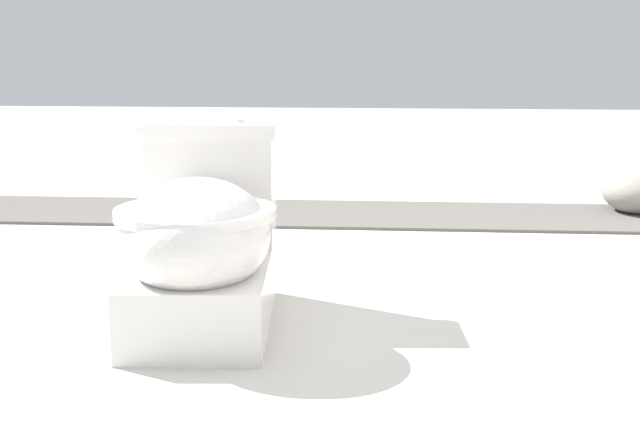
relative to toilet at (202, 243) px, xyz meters
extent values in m
plane|color=beige|center=(-0.08, 0.17, -0.22)|extent=(14.00, 14.00, 0.00)
cube|color=#605B56|center=(-1.47, 0.67, -0.21)|extent=(0.56, 8.00, 0.01)
cube|color=white|center=(0.00, 0.00, -0.14)|extent=(0.62, 0.38, 0.17)
ellipsoid|color=white|center=(0.10, 0.01, 0.04)|extent=(0.46, 0.39, 0.28)
cylinder|color=white|center=(0.10, 0.01, 0.10)|extent=(0.42, 0.42, 0.03)
cube|color=white|center=(-0.21, -0.02, 0.10)|extent=(0.20, 0.35, 0.30)
cube|color=white|center=(-0.21, -0.02, 0.27)|extent=(0.23, 0.38, 0.04)
cylinder|color=silver|center=(-0.22, 0.06, 0.29)|extent=(0.02, 0.02, 0.01)
ellipsoid|color=gray|center=(-1.60, 1.52, -0.12)|extent=(0.40, 0.37, 0.19)
camera|label=1|loc=(2.16, 0.47, 0.51)|focal=50.00mm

